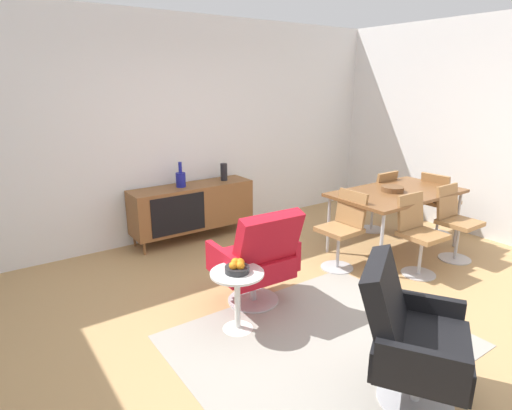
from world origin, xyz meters
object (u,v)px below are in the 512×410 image
object	(u,v)px
wooden_bowl_on_table	(392,189)
dining_chair_front_right	(455,220)
dining_chair_near_window	(343,227)
vase_sculptural_dark	(224,172)
dining_chair_far_end	(438,201)
sideboard	(192,206)
dining_chair_back_right	(377,198)
lounge_chair_red	(257,258)
dining_chair_front_left	(418,232)
vase_cobalt	(181,179)
armchair_black_shell	(410,336)
fruit_bowl	(237,267)
side_table_round	(237,294)
dining_table	(397,195)

from	to	relation	value
wooden_bowl_on_table	dining_chair_front_right	world-z (taller)	dining_chair_front_right
wooden_bowl_on_table	dining_chair_near_window	bearing A→B (deg)	-177.99
dining_chair_near_window	vase_sculptural_dark	bearing A→B (deg)	104.81
dining_chair_far_end	dining_chair_front_right	world-z (taller)	same
dining_chair_near_window	sideboard	bearing A→B (deg)	118.46
dining_chair_back_right	lounge_chair_red	distance (m)	2.58
dining_chair_near_window	dining_chair_front_left	bearing A→B (deg)	-46.05
sideboard	vase_cobalt	size ratio (longest dim) A/B	5.06
vase_cobalt	dining_chair_front_left	bearing A→B (deg)	-54.76
wooden_bowl_on_table	armchair_black_shell	world-z (taller)	armchair_black_shell
fruit_bowl	lounge_chair_red	bearing A→B (deg)	33.41
dining_chair_front_right	dining_chair_back_right	distance (m)	1.12
dining_chair_front_left	lounge_chair_red	bearing A→B (deg)	166.58
wooden_bowl_on_table	side_table_round	size ratio (longest dim) A/B	0.50
armchair_black_shell	vase_sculptural_dark	bearing A→B (deg)	78.56
dining_chair_back_right	armchair_black_shell	xyz separation A→B (m)	(-2.40, -2.24, -0.00)
wooden_bowl_on_table	dining_chair_near_window	xyz separation A→B (m)	(-0.84, -0.03, -0.30)
sideboard	dining_chair_far_end	bearing A→B (deg)	-32.76
dining_chair_back_right	lounge_chair_red	world-z (taller)	lounge_chair_red
dining_table	dining_chair_front_right	bearing A→B (deg)	-57.98
dining_chair_front_right	dining_chair_front_left	bearing A→B (deg)	-180.00
armchair_black_shell	side_table_round	distance (m)	1.39
dining_chair_near_window	fruit_bowl	bearing A→B (deg)	-166.81
dining_chair_front_left	armchair_black_shell	xyz separation A→B (m)	(-1.70, -1.12, -0.00)
sideboard	dining_chair_far_end	world-z (taller)	dining_chair_far_end
vase_cobalt	side_table_round	distance (m)	2.25
dining_chair_near_window	lounge_chair_red	bearing A→B (deg)	-173.80
vase_sculptural_dark	wooden_bowl_on_table	xyz separation A→B (m)	(1.30, -1.72, -0.06)
dining_chair_front_right	dining_chair_front_left	distance (m)	0.70
vase_cobalt	wooden_bowl_on_table	size ratio (longest dim) A/B	1.22
dining_table	side_table_round	bearing A→B (deg)	-171.46
side_table_round	lounge_chair_red	bearing A→B (deg)	33.33
dining_chair_front_left	vase_cobalt	bearing A→B (deg)	125.24
dining_chair_near_window	armchair_black_shell	bearing A→B (deg)	-124.53
vase_sculptural_dark	wooden_bowl_on_table	bearing A→B (deg)	-52.86
wooden_bowl_on_table	dining_chair_far_end	world-z (taller)	dining_chair_far_end
lounge_chair_red	fruit_bowl	world-z (taller)	lounge_chair_red
wooden_bowl_on_table	lounge_chair_red	world-z (taller)	lounge_chair_red
vase_sculptural_dark	side_table_round	xyz separation A→B (m)	(-1.15, -2.13, -0.51)
vase_sculptural_dark	dining_chair_front_left	size ratio (longest dim) A/B	0.27
sideboard	dining_chair_front_left	distance (m)	2.75
dining_chair_near_window	dining_chair_front_right	bearing A→B (deg)	-24.38
dining_chair_far_end	side_table_round	size ratio (longest dim) A/B	1.65
dining_chair_front_right	side_table_round	size ratio (longest dim) A/B	1.65
side_table_round	dining_chair_front_right	bearing A→B (deg)	-3.67
armchair_black_shell	dining_chair_front_left	bearing A→B (deg)	33.41
vase_cobalt	dining_chair_front_right	world-z (taller)	vase_cobalt
dining_table	dining_chair_far_end	bearing A→B (deg)	-0.25
wooden_bowl_on_table	vase_cobalt	bearing A→B (deg)	138.31
fruit_bowl	vase_cobalt	bearing A→B (deg)	76.21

